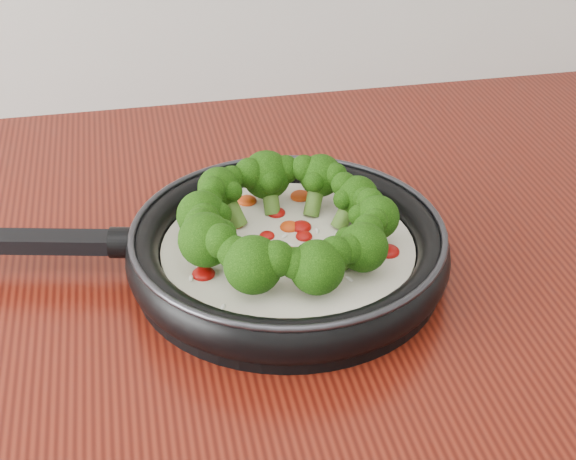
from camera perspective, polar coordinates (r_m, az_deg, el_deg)
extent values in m
cylinder|color=black|center=(0.83, 0.00, -2.58)|extent=(0.35, 0.35, 0.01)
torus|color=black|center=(0.82, 0.00, -1.27)|extent=(0.37, 0.37, 0.03)
torus|color=#2D2D33|center=(0.80, 0.00, -0.02)|extent=(0.36, 0.36, 0.01)
cube|color=black|center=(0.85, -16.30, -0.76)|extent=(0.18, 0.06, 0.02)
cylinder|color=black|center=(0.83, -10.94, -0.84)|extent=(0.03, 0.04, 0.03)
cylinder|color=silver|center=(0.82, 0.00, -1.65)|extent=(0.29, 0.29, 0.02)
ellipsoid|color=#9E0A07|center=(0.84, -5.96, 0.01)|extent=(0.02, 0.02, 0.01)
ellipsoid|color=#9E0A07|center=(0.84, 0.91, 0.21)|extent=(0.02, 0.02, 0.01)
ellipsoid|color=#DC3F0E|center=(0.81, -2.16, -1.23)|extent=(0.02, 0.02, 0.01)
ellipsoid|color=#9E0A07|center=(0.82, 1.09, -0.43)|extent=(0.02, 0.02, 0.01)
ellipsoid|color=#9E0A07|center=(0.80, 0.04, -1.51)|extent=(0.02, 0.02, 0.01)
ellipsoid|color=#DC3F0E|center=(0.76, 1.34, -3.47)|extent=(0.03, 0.03, 0.01)
ellipsoid|color=#9E0A07|center=(0.78, 1.81, -2.42)|extent=(0.02, 0.02, 0.01)
ellipsoid|color=#9E0A07|center=(0.83, -5.48, -0.27)|extent=(0.02, 0.02, 0.01)
ellipsoid|color=#DC3F0E|center=(0.84, 0.09, 0.21)|extent=(0.02, 0.02, 0.01)
ellipsoid|color=#9E0A07|center=(0.85, -3.68, 0.47)|extent=(0.02, 0.02, 0.01)
ellipsoid|color=#9E0A07|center=(0.83, -1.42, -0.39)|extent=(0.02, 0.02, 0.01)
ellipsoid|color=#DC3F0E|center=(0.89, 0.84, 2.29)|extent=(0.02, 0.02, 0.01)
ellipsoid|color=#9E0A07|center=(0.78, -5.72, -2.98)|extent=(0.03, 0.03, 0.01)
ellipsoid|color=#9E0A07|center=(0.81, 1.86, -1.18)|extent=(0.02, 0.02, 0.01)
ellipsoid|color=#DC3F0E|center=(0.88, -2.77, 1.97)|extent=(0.03, 0.03, 0.01)
ellipsoid|color=#9E0A07|center=(0.86, -0.79, 1.16)|extent=(0.03, 0.03, 0.01)
ellipsoid|color=#9E0A07|center=(0.81, 6.77, -1.45)|extent=(0.03, 0.03, 0.01)
ellipsoid|color=white|center=(0.80, 5.28, -1.97)|extent=(0.01, 0.00, 0.00)
ellipsoid|color=white|center=(0.83, -0.21, -0.40)|extent=(0.01, 0.01, 0.00)
ellipsoid|color=white|center=(0.83, 1.97, -0.04)|extent=(0.00, 0.01, 0.00)
ellipsoid|color=white|center=(0.77, 4.15, -3.30)|extent=(0.01, 0.01, 0.00)
ellipsoid|color=white|center=(0.81, 0.12, -1.06)|extent=(0.01, 0.01, 0.00)
ellipsoid|color=white|center=(0.77, -6.55, -3.25)|extent=(0.01, 0.01, 0.00)
ellipsoid|color=white|center=(0.79, 1.02, -2.08)|extent=(0.00, 0.01, 0.00)
ellipsoid|color=white|center=(0.81, 3.43, -0.96)|extent=(0.01, 0.01, 0.00)
ellipsoid|color=white|center=(0.79, 0.34, -2.36)|extent=(0.01, 0.01, 0.00)
ellipsoid|color=white|center=(0.74, -4.41, -5.21)|extent=(0.01, 0.01, 0.00)
ellipsoid|color=white|center=(0.81, 1.95, -0.84)|extent=(0.01, 0.01, 0.00)
ellipsoid|color=white|center=(0.78, -1.47, -2.53)|extent=(0.01, 0.01, 0.00)
ellipsoid|color=white|center=(0.82, -7.11, -0.89)|extent=(0.01, 0.01, 0.00)
ellipsoid|color=white|center=(0.81, -4.42, -1.27)|extent=(0.01, 0.01, 0.00)
ellipsoid|color=white|center=(0.81, -0.19, -1.18)|extent=(0.01, 0.01, 0.00)
ellipsoid|color=white|center=(0.84, -5.27, 0.04)|extent=(0.00, 0.01, 0.00)
ellipsoid|color=white|center=(0.82, -5.05, -0.90)|extent=(0.01, 0.01, 0.00)
ellipsoid|color=white|center=(0.81, 6.04, -1.41)|extent=(0.01, 0.01, 0.00)
cylinder|color=#557E29|center=(0.81, 4.82, -0.22)|extent=(0.03, 0.02, 0.04)
sphere|color=black|center=(0.80, 6.05, 0.86)|extent=(0.05, 0.05, 0.04)
sphere|color=black|center=(0.81, 5.58, 1.91)|extent=(0.03, 0.03, 0.03)
sphere|color=black|center=(0.78, 5.88, 0.61)|extent=(0.03, 0.03, 0.02)
sphere|color=black|center=(0.80, 4.82, 0.99)|extent=(0.03, 0.03, 0.02)
cylinder|color=#557E29|center=(0.84, 3.83, 1.04)|extent=(0.03, 0.03, 0.03)
sphere|color=black|center=(0.84, 4.71, 2.28)|extent=(0.05, 0.05, 0.04)
sphere|color=black|center=(0.84, 3.79, 3.07)|extent=(0.03, 0.03, 0.03)
sphere|color=black|center=(0.82, 5.17, 2.10)|extent=(0.03, 0.03, 0.02)
sphere|color=black|center=(0.83, 3.77, 2.07)|extent=(0.02, 0.02, 0.02)
cylinder|color=#557E29|center=(0.86, 1.79, 2.11)|extent=(0.03, 0.04, 0.04)
sphere|color=black|center=(0.86, 2.22, 3.71)|extent=(0.05, 0.05, 0.04)
sphere|color=black|center=(0.86, 1.07, 4.20)|extent=(0.03, 0.03, 0.03)
sphere|color=black|center=(0.85, 3.17, 3.72)|extent=(0.03, 0.03, 0.03)
sphere|color=black|center=(0.85, 1.81, 3.31)|extent=(0.03, 0.03, 0.02)
cylinder|color=#557E29|center=(0.86, -1.18, 2.18)|extent=(0.02, 0.03, 0.04)
sphere|color=black|center=(0.87, -1.46, 3.75)|extent=(0.06, 0.06, 0.05)
sphere|color=black|center=(0.85, -2.61, 3.86)|extent=(0.04, 0.04, 0.03)
sphere|color=black|center=(0.86, -0.18, 4.12)|extent=(0.04, 0.04, 0.03)
sphere|color=black|center=(0.85, -1.18, 3.32)|extent=(0.03, 0.03, 0.03)
cylinder|color=#557E29|center=(0.84, -3.76, 1.37)|extent=(0.03, 0.04, 0.04)
sphere|color=black|center=(0.84, -4.70, 2.85)|extent=(0.05, 0.05, 0.04)
sphere|color=black|center=(0.82, -5.14, 2.75)|extent=(0.03, 0.03, 0.03)
sphere|color=black|center=(0.85, -3.83, 3.54)|extent=(0.03, 0.03, 0.02)
sphere|color=black|center=(0.83, -3.81, 2.61)|extent=(0.03, 0.03, 0.02)
cylinder|color=#557E29|center=(0.81, -4.71, -0.06)|extent=(0.03, 0.02, 0.03)
sphere|color=black|center=(0.81, -5.85, 0.98)|extent=(0.06, 0.06, 0.05)
sphere|color=black|center=(0.79, -5.69, 0.76)|extent=(0.04, 0.04, 0.03)
sphere|color=black|center=(0.82, -5.40, 1.97)|extent=(0.03, 0.03, 0.03)
sphere|color=black|center=(0.80, -4.65, 1.05)|extent=(0.03, 0.03, 0.02)
cylinder|color=#557E29|center=(0.78, -4.37, -1.51)|extent=(0.04, 0.03, 0.04)
sphere|color=black|center=(0.76, -5.57, -0.66)|extent=(0.06, 0.06, 0.05)
sphere|color=black|center=(0.74, -4.58, -0.73)|extent=(0.04, 0.04, 0.03)
sphere|color=black|center=(0.77, -5.95, 0.43)|extent=(0.04, 0.04, 0.03)
sphere|color=black|center=(0.77, -4.43, -0.19)|extent=(0.03, 0.03, 0.03)
cylinder|color=#557E29|center=(0.75, -1.86, -2.81)|extent=(0.03, 0.03, 0.04)
sphere|color=black|center=(0.73, -2.37, -2.36)|extent=(0.06, 0.06, 0.05)
sphere|color=black|center=(0.73, -0.78, -1.95)|extent=(0.04, 0.04, 0.03)
sphere|color=black|center=(0.74, -3.66, -1.52)|extent=(0.04, 0.04, 0.03)
sphere|color=black|center=(0.74, -1.85, -1.54)|extent=(0.03, 0.03, 0.03)
cylinder|color=#557E29|center=(0.75, 1.56, -2.92)|extent=(0.02, 0.03, 0.03)
sphere|color=black|center=(0.73, 1.98, -2.54)|extent=(0.06, 0.06, 0.05)
sphere|color=black|center=(0.74, 3.18, -1.56)|extent=(0.04, 0.04, 0.03)
sphere|color=black|center=(0.73, 0.52, -2.26)|extent=(0.03, 0.03, 0.03)
sphere|color=black|center=(0.74, 1.54, -1.70)|extent=(0.03, 0.03, 0.02)
cylinder|color=#557E29|center=(0.78, 4.05, -1.83)|extent=(0.03, 0.03, 0.03)
sphere|color=black|center=(0.76, 5.09, -1.16)|extent=(0.05, 0.05, 0.05)
sphere|color=black|center=(0.77, 5.42, 0.02)|extent=(0.03, 0.03, 0.03)
sphere|color=black|center=(0.75, 4.18, -1.30)|extent=(0.03, 0.03, 0.03)
sphere|color=black|center=(0.77, 4.00, -0.63)|extent=(0.03, 0.03, 0.02)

